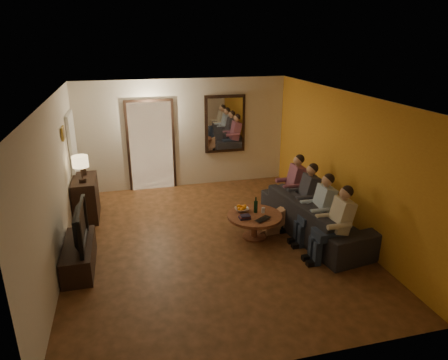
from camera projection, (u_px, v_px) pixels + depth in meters
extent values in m
cube|color=#452D12|center=(212.00, 241.00, 7.27)|extent=(5.00, 6.00, 0.01)
cube|color=white|center=(210.00, 97.00, 6.38)|extent=(5.00, 6.00, 0.01)
cube|color=beige|center=(184.00, 134.00, 9.56)|extent=(5.00, 0.02, 2.60)
cube|color=beige|center=(275.00, 266.00, 4.09)|extent=(5.00, 0.02, 2.60)
cube|color=beige|center=(56.00, 186.00, 6.25)|extent=(0.02, 6.00, 2.60)
cube|color=beige|center=(343.00, 163.00, 7.40)|extent=(0.02, 6.00, 2.60)
cube|color=orange|center=(342.00, 163.00, 7.40)|extent=(0.01, 6.00, 2.60)
cube|color=#FFE0A5|center=(151.00, 146.00, 9.44)|extent=(1.00, 0.06, 2.10)
cube|color=black|center=(151.00, 147.00, 9.43)|extent=(1.12, 0.04, 2.22)
cube|color=silver|center=(162.00, 152.00, 9.55)|extent=(0.45, 0.03, 1.70)
cube|color=black|center=(225.00, 124.00, 9.69)|extent=(1.00, 0.05, 1.40)
cube|color=white|center=(225.00, 124.00, 9.66)|extent=(0.86, 0.02, 1.26)
cube|color=white|center=(75.00, 161.00, 8.45)|extent=(0.06, 0.85, 2.04)
cube|color=#B28C33|center=(63.00, 133.00, 7.25)|extent=(0.03, 0.28, 0.24)
cube|color=brown|center=(64.00, 133.00, 7.25)|extent=(0.01, 0.22, 0.18)
cube|color=black|center=(86.00, 198.00, 8.08)|extent=(0.45, 0.95, 0.85)
cube|color=black|center=(79.00, 256.00, 6.38)|extent=(0.45, 1.27, 0.42)
imported|color=black|center=(75.00, 226.00, 6.20)|extent=(1.09, 0.14, 0.63)
imported|color=black|center=(316.00, 216.00, 7.40)|extent=(2.64, 1.34, 0.74)
cylinder|color=#5C301B|center=(254.00, 226.00, 7.34)|extent=(1.11, 1.11, 0.45)
imported|color=white|center=(242.00, 209.00, 7.41)|extent=(0.26, 0.26, 0.06)
cylinder|color=silver|center=(263.00, 210.00, 7.33)|extent=(0.06, 0.06, 0.10)
imported|color=black|center=(265.00, 220.00, 7.03)|extent=(0.39, 0.36, 0.03)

